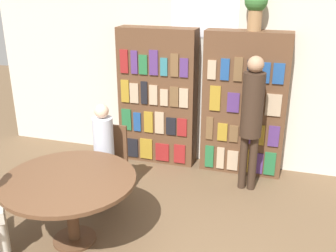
{
  "coord_description": "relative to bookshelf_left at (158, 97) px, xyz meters",
  "views": [
    {
      "loc": [
        1.09,
        -2.03,
        2.56
      ],
      "look_at": [
        -0.06,
        1.77,
        1.05
      ],
      "focal_mm": 42.0,
      "sensor_mm": 36.0,
      "label": 1
    }
  ],
  "objects": [
    {
      "name": "bookshelf_right",
      "position": [
        1.22,
        0.0,
        -0.0
      ],
      "size": [
        1.1,
        0.34,
        1.93
      ],
      "color": "brown",
      "rests_on": "ground_plane"
    },
    {
      "name": "wall_back",
      "position": [
        0.61,
        0.19,
        0.54
      ],
      "size": [
        6.4,
        0.07,
        3.0
      ],
      "color": "beige",
      "rests_on": "ground_plane"
    },
    {
      "name": "librarian_standing",
      "position": [
        1.36,
        -0.5,
        0.07
      ],
      "size": [
        0.26,
        0.53,
        1.72
      ],
      "color": "#332319",
      "rests_on": "ground_plane"
    },
    {
      "name": "bookshelf_left",
      "position": [
        0.0,
        0.0,
        0.0
      ],
      "size": [
        1.1,
        0.34,
        1.93
      ],
      "color": "brown",
      "rests_on": "ground_plane"
    },
    {
      "name": "seated_reader_left",
      "position": [
        -0.25,
        -1.31,
        -0.29
      ],
      "size": [
        0.25,
        0.36,
        1.21
      ],
      "rotation": [
        0.0,
        0.0,
        -3.1
      ],
      "color": "#B2B7C6",
      "rests_on": "ground_plane"
    },
    {
      "name": "reading_table",
      "position": [
        -0.21,
        -2.12,
        -0.34
      ],
      "size": [
        1.32,
        1.32,
        0.72
      ],
      "color": "brown",
      "rests_on": "ground_plane"
    },
    {
      "name": "chair_left_side",
      "position": [
        -0.26,
        -1.12,
        -0.47
      ],
      "size": [
        0.42,
        0.42,
        0.88
      ],
      "rotation": [
        0.0,
        0.0,
        -3.1
      ],
      "color": "brown",
      "rests_on": "ground_plane"
    },
    {
      "name": "flower_vase",
      "position": [
        1.27,
        0.01,
        1.27
      ],
      "size": [
        0.28,
        0.28,
        0.5
      ],
      "color": "#997047",
      "rests_on": "bookshelf_right"
    }
  ]
}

